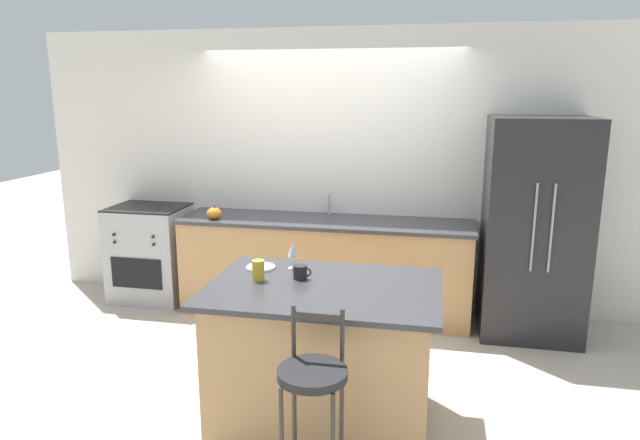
{
  "coord_description": "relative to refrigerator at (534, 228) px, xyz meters",
  "views": [
    {
      "loc": [
        1.02,
        -4.76,
        2.13
      ],
      "look_at": [
        0.14,
        -0.54,
        1.14
      ],
      "focal_mm": 32.0,
      "sensor_mm": 36.0,
      "label": 1
    }
  ],
  "objects": [
    {
      "name": "pumpkin_decoration",
      "position": [
        -2.89,
        -0.13,
        0.03
      ],
      "size": [
        0.14,
        0.14,
        0.14
      ],
      "color": "orange",
      "rests_on": "back_counter"
    },
    {
      "name": "ground_plane",
      "position": [
        -1.87,
        -0.32,
        -0.95
      ],
      "size": [
        18.0,
        18.0,
        0.0
      ],
      "primitive_type": "plane",
      "color": "beige"
    },
    {
      "name": "oven_range",
      "position": [
        -3.69,
        0.08,
        -0.47
      ],
      "size": [
        0.74,
        0.63,
        0.97
      ],
      "color": "#ADAFB5",
      "rests_on": "ground_plane"
    },
    {
      "name": "bar_stool_near",
      "position": [
        -1.41,
        -2.53,
        -0.34
      ],
      "size": [
        0.36,
        0.36,
        1.04
      ],
      "color": "#332D28",
      "rests_on": "ground_plane"
    },
    {
      "name": "back_counter",
      "position": [
        -1.87,
        0.07,
        -0.49
      ],
      "size": [
        2.77,
        0.71,
        0.93
      ],
      "color": "tan",
      "rests_on": "ground_plane"
    },
    {
      "name": "wine_glass",
      "position": [
        -1.78,
        -1.49,
        0.11
      ],
      "size": [
        0.07,
        0.07,
        0.18
      ],
      "color": "white",
      "rests_on": "kitchen_island"
    },
    {
      "name": "sink_faucet",
      "position": [
        -1.87,
        0.27,
        0.11
      ],
      "size": [
        0.02,
        0.13,
        0.22
      ],
      "color": "#ADAFB5",
      "rests_on": "back_counter"
    },
    {
      "name": "tumbler_cup",
      "position": [
        -1.93,
        -1.77,
        0.05
      ],
      "size": [
        0.08,
        0.08,
        0.13
      ],
      "color": "gold",
      "rests_on": "kitchen_island"
    },
    {
      "name": "coffee_mug",
      "position": [
        -1.68,
        -1.68,
        0.03
      ],
      "size": [
        0.12,
        0.09,
        0.09
      ],
      "color": "#232326",
      "rests_on": "kitchen_island"
    },
    {
      "name": "dinner_plate",
      "position": [
        -1.99,
        -1.53,
        -0.01
      ],
      "size": [
        0.2,
        0.2,
        0.02
      ],
      "color": "white",
      "rests_on": "kitchen_island"
    },
    {
      "name": "wall_back",
      "position": [
        -1.87,
        0.41,
        0.4
      ],
      "size": [
        6.0,
        0.07,
        2.7
      ],
      "color": "silver",
      "rests_on": "ground_plane"
    },
    {
      "name": "refrigerator",
      "position": [
        0.0,
        0.0,
        0.0
      ],
      "size": [
        0.84,
        0.8,
        1.91
      ],
      "color": "#232326",
      "rests_on": "ground_plane"
    },
    {
      "name": "kitchen_island",
      "position": [
        -1.5,
        -1.79,
        -0.48
      ],
      "size": [
        1.45,
        1.01,
        0.94
      ],
      "color": "tan",
      "rests_on": "ground_plane"
    }
  ]
}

